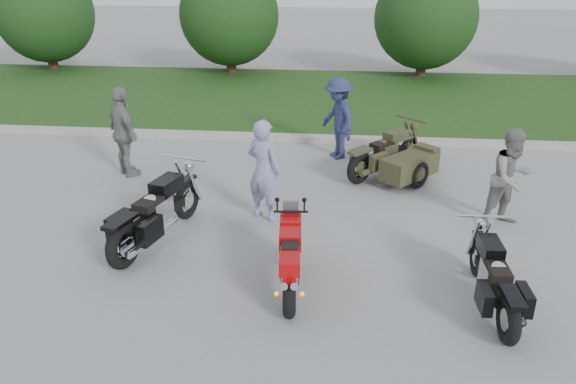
# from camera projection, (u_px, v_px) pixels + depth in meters

# --- Properties ---
(ground) EXTENTS (80.00, 80.00, 0.00)m
(ground) POSITION_uv_depth(u_px,v_px,m) (259.00, 264.00, 8.62)
(ground) COLOR gray
(ground) RESTS_ON ground
(curb) EXTENTS (60.00, 0.30, 0.15)m
(curb) POSITION_uv_depth(u_px,v_px,m) (293.00, 138.00, 14.06)
(curb) COLOR #A6A49C
(curb) RESTS_ON ground
(grass_strip) EXTENTS (60.00, 8.00, 0.14)m
(grass_strip) POSITION_uv_depth(u_px,v_px,m) (305.00, 98.00, 17.85)
(grass_strip) COLOR #2E561D
(grass_strip) RESTS_ON ground
(tree_far_left) EXTENTS (3.60, 3.60, 4.00)m
(tree_far_left) POSITION_uv_depth(u_px,v_px,m) (45.00, 13.00, 20.94)
(tree_far_left) COLOR #3F2B1C
(tree_far_left) RESTS_ON ground
(tree_mid_left) EXTENTS (3.60, 3.60, 4.00)m
(tree_mid_left) POSITION_uv_depth(u_px,v_px,m) (229.00, 15.00, 20.32)
(tree_mid_left) COLOR #3F2B1C
(tree_mid_left) RESTS_ON ground
(tree_mid_right) EXTENTS (3.60, 3.60, 4.00)m
(tree_mid_right) POSITION_uv_depth(u_px,v_px,m) (426.00, 18.00, 19.69)
(tree_mid_right) COLOR #3F2B1C
(tree_mid_right) RESTS_ON ground
(sportbike_red) EXTENTS (0.40, 1.86, 0.88)m
(sportbike_red) POSITION_uv_depth(u_px,v_px,m) (290.00, 258.00, 7.77)
(sportbike_red) COLOR black
(sportbike_red) RESTS_ON ground
(cruiser_left) EXTENTS (0.86, 2.49, 0.98)m
(cruiser_left) POSITION_uv_depth(u_px,v_px,m) (154.00, 216.00, 9.02)
(cruiser_left) COLOR black
(cruiser_left) RESTS_ON ground
(cruiser_right) EXTENTS (0.39, 2.15, 0.83)m
(cruiser_right) POSITION_uv_depth(u_px,v_px,m) (495.00, 282.00, 7.38)
(cruiser_right) COLOR black
(cruiser_right) RESTS_ON ground
(cruiser_sidecar) EXTENTS (1.94, 2.10, 0.89)m
(cruiser_sidecar) POSITION_uv_depth(u_px,v_px,m) (398.00, 161.00, 11.55)
(cruiser_sidecar) COLOR black
(cruiser_sidecar) RESTS_ON ground
(person_stripe) EXTENTS (0.79, 0.70, 1.83)m
(person_stripe) POSITION_uv_depth(u_px,v_px,m) (264.00, 170.00, 9.74)
(person_stripe) COLOR #948BBE
(person_stripe) RESTS_ON ground
(person_grey) EXTENTS (1.06, 0.99, 1.75)m
(person_grey) POSITION_uv_depth(u_px,v_px,m) (511.00, 178.00, 9.51)
(person_grey) COLOR gray
(person_grey) RESTS_ON ground
(person_denim) EXTENTS (1.18, 1.38, 1.85)m
(person_denim) POSITION_uv_depth(u_px,v_px,m) (338.00, 118.00, 12.64)
(person_denim) COLOR navy
(person_denim) RESTS_ON ground
(person_back) EXTENTS (1.11, 1.11, 1.90)m
(person_back) POSITION_uv_depth(u_px,v_px,m) (124.00, 132.00, 11.62)
(person_back) COLOR gray
(person_back) RESTS_ON ground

